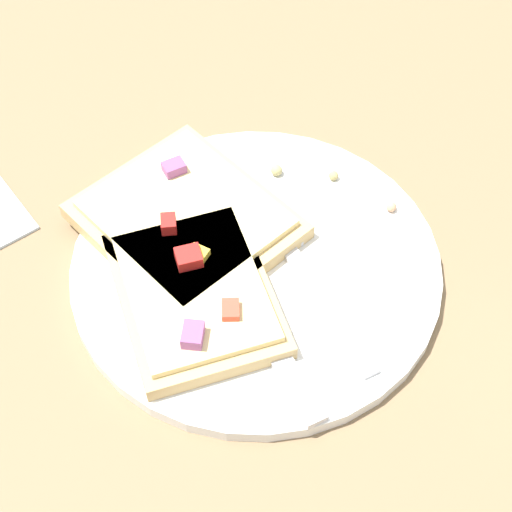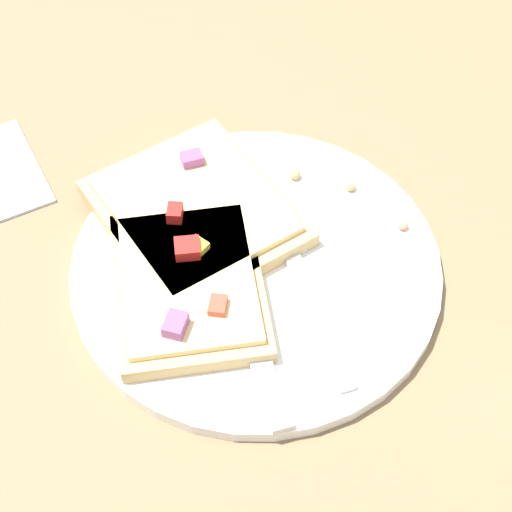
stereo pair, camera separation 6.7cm
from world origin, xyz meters
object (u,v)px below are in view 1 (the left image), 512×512
(pizza_slice_main, at_px, (186,219))
(pizza_slice_corner, at_px, (198,297))
(plate, at_px, (256,268))
(fork, at_px, (297,262))
(knife, at_px, (263,330))

(pizza_slice_main, distance_m, pizza_slice_corner, 0.08)
(plate, relative_size, fork, 1.45)
(fork, distance_m, pizza_slice_main, 0.10)
(plate, xyz_separation_m, knife, (-0.05, 0.03, 0.01))
(plate, relative_size, pizza_slice_main, 1.72)
(knife, distance_m, pizza_slice_main, 0.12)
(fork, height_order, knife, knife)
(fork, relative_size, knife, 1.01)
(pizza_slice_main, bearing_deg, pizza_slice_corner, -33.20)
(pizza_slice_main, bearing_deg, plate, 13.72)
(fork, relative_size, pizza_slice_corner, 1.16)
(knife, xyz_separation_m, pizza_slice_corner, (0.05, 0.02, 0.01))
(plate, height_order, fork, fork)
(fork, distance_m, pizza_slice_corner, 0.09)
(fork, relative_size, pizza_slice_main, 1.19)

